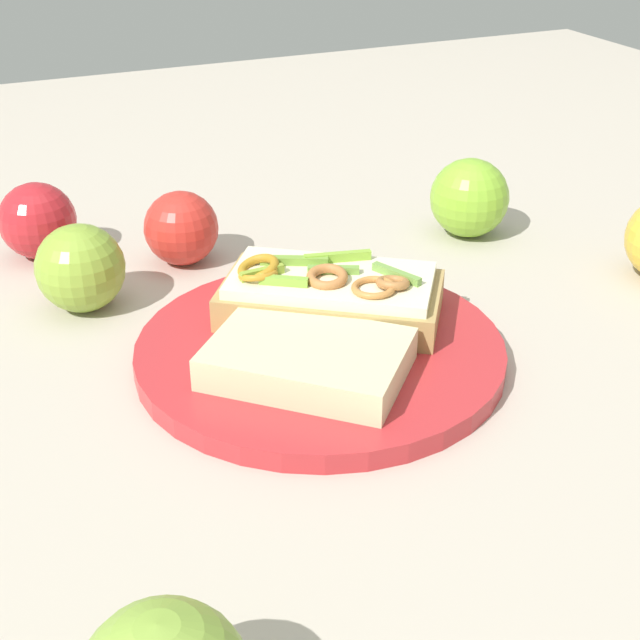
{
  "coord_description": "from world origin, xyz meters",
  "views": [
    {
      "loc": [
        -0.25,
        -0.56,
        0.37
      ],
      "look_at": [
        0.0,
        0.0,
        0.04
      ],
      "focal_mm": 50.77,
      "sensor_mm": 36.0,
      "label": 1
    }
  ],
  "objects_px": {
    "apple_1": "(80,268)",
    "apple_3": "(38,221)",
    "bread_slice_side": "(308,359)",
    "apple_5": "(181,228)",
    "plate": "(320,351)",
    "sandwich": "(330,294)",
    "apple_4": "(469,198)"
  },
  "relations": [
    {
      "from": "apple_3",
      "to": "sandwich",
      "type": "bearing_deg",
      "value": -52.23
    },
    {
      "from": "bread_slice_side",
      "to": "apple_5",
      "type": "distance_m",
      "value": 0.26
    },
    {
      "from": "plate",
      "to": "bread_slice_side",
      "type": "xyz_separation_m",
      "value": [
        -0.03,
        -0.04,
        0.02
      ]
    },
    {
      "from": "plate",
      "to": "apple_3",
      "type": "relative_size",
      "value": 3.91
    },
    {
      "from": "apple_4",
      "to": "apple_5",
      "type": "bearing_deg",
      "value": 169.63
    },
    {
      "from": "sandwich",
      "to": "bread_slice_side",
      "type": "distance_m",
      "value": 0.09
    },
    {
      "from": "sandwich",
      "to": "plate",
      "type": "bearing_deg",
      "value": -89.06
    },
    {
      "from": "bread_slice_side",
      "to": "apple_3",
      "type": "bearing_deg",
      "value": 156.47
    },
    {
      "from": "sandwich",
      "to": "bread_slice_side",
      "type": "relative_size",
      "value": 1.42
    },
    {
      "from": "apple_1",
      "to": "apple_5",
      "type": "xyz_separation_m",
      "value": [
        0.11,
        0.06,
        -0.0
      ]
    },
    {
      "from": "sandwich",
      "to": "bread_slice_side",
      "type": "xyz_separation_m",
      "value": [
        -0.05,
        -0.08,
        -0.01
      ]
    },
    {
      "from": "apple_1",
      "to": "apple_5",
      "type": "relative_size",
      "value": 1.08
    },
    {
      "from": "apple_3",
      "to": "apple_5",
      "type": "bearing_deg",
      "value": -29.72
    },
    {
      "from": "sandwich",
      "to": "apple_5",
      "type": "distance_m",
      "value": 0.2
    },
    {
      "from": "sandwich",
      "to": "bread_slice_side",
      "type": "height_order",
      "value": "sandwich"
    },
    {
      "from": "sandwich",
      "to": "apple_1",
      "type": "distance_m",
      "value": 0.22
    },
    {
      "from": "apple_1",
      "to": "apple_5",
      "type": "height_order",
      "value": "apple_1"
    },
    {
      "from": "apple_3",
      "to": "bread_slice_side",
      "type": "bearing_deg",
      "value": -66.43
    },
    {
      "from": "bread_slice_side",
      "to": "apple_3",
      "type": "distance_m",
      "value": 0.36
    },
    {
      "from": "apple_3",
      "to": "apple_5",
      "type": "distance_m",
      "value": 0.14
    },
    {
      "from": "apple_1",
      "to": "apple_4",
      "type": "xyz_separation_m",
      "value": [
        0.39,
        0.0,
        0.0
      ]
    },
    {
      "from": "apple_1",
      "to": "plate",
      "type": "bearing_deg",
      "value": -47.03
    },
    {
      "from": "apple_3",
      "to": "apple_5",
      "type": "xyz_separation_m",
      "value": [
        0.12,
        -0.07,
        -0.0
      ]
    },
    {
      "from": "sandwich",
      "to": "apple_1",
      "type": "bearing_deg",
      "value": 179.86
    },
    {
      "from": "sandwich",
      "to": "apple_3",
      "type": "xyz_separation_m",
      "value": [
        -0.2,
        0.25,
        0.0
      ]
    },
    {
      "from": "plate",
      "to": "sandwich",
      "type": "distance_m",
      "value": 0.05
    },
    {
      "from": "apple_1",
      "to": "apple_3",
      "type": "distance_m",
      "value": 0.13
    },
    {
      "from": "apple_1",
      "to": "apple_5",
      "type": "bearing_deg",
      "value": 28.18
    },
    {
      "from": "sandwich",
      "to": "apple_3",
      "type": "relative_size",
      "value": 2.7
    },
    {
      "from": "plate",
      "to": "apple_5",
      "type": "bearing_deg",
      "value": 102.09
    },
    {
      "from": "plate",
      "to": "apple_3",
      "type": "distance_m",
      "value": 0.34
    },
    {
      "from": "plate",
      "to": "bread_slice_side",
      "type": "bearing_deg",
      "value": -125.08
    }
  ]
}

